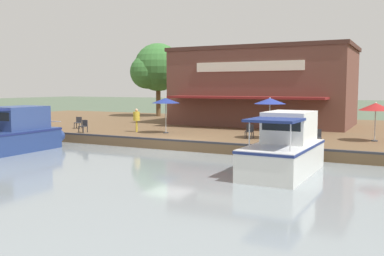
{
  "coord_description": "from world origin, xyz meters",
  "views": [
    {
      "loc": [
        20.84,
        12.01,
        3.63
      ],
      "look_at": [
        -1.0,
        0.94,
        1.3
      ],
      "focal_mm": 40.0,
      "sensor_mm": 36.0,
      "label": 1
    }
  ],
  "objects_px": {
    "cafe_chair_far_corner_seat": "(84,126)",
    "person_at_quay_edge": "(137,117)",
    "patio_umbrella_by_entrance": "(376,107)",
    "motorboat_outer_channel": "(287,149)",
    "patio_umbrella_near_quay_edge": "(270,101)",
    "cafe_chair_facing_river": "(78,122)",
    "cafe_chair_mid_patio": "(250,131)",
    "patio_umbrella_mid_patio_left": "(166,101)",
    "motorboat_far_downstream": "(15,135)",
    "tree_upstream_bank": "(155,69)",
    "person_mid_patio": "(309,123)",
    "cafe_chair_under_first_umbrella": "(317,137)",
    "waterfront_restaurant": "(263,87)"
  },
  "relations": [
    {
      "from": "patio_umbrella_by_entrance",
      "to": "motorboat_outer_channel",
      "type": "height_order",
      "value": "patio_umbrella_by_entrance"
    },
    {
      "from": "motorboat_outer_channel",
      "to": "cafe_chair_far_corner_seat",
      "type": "bearing_deg",
      "value": -106.5
    },
    {
      "from": "cafe_chair_mid_patio",
      "to": "person_mid_patio",
      "type": "height_order",
      "value": "person_mid_patio"
    },
    {
      "from": "patio_umbrella_mid_patio_left",
      "to": "cafe_chair_mid_patio",
      "type": "height_order",
      "value": "patio_umbrella_mid_patio_left"
    },
    {
      "from": "patio_umbrella_mid_patio_left",
      "to": "cafe_chair_under_first_umbrella",
      "type": "bearing_deg",
      "value": 80.24
    },
    {
      "from": "waterfront_restaurant",
      "to": "cafe_chair_facing_river",
      "type": "xyz_separation_m",
      "value": [
        9.58,
        -11.11,
        -2.62
      ]
    },
    {
      "from": "waterfront_restaurant",
      "to": "person_mid_patio",
      "type": "xyz_separation_m",
      "value": [
        9.5,
        5.72,
        -2.07
      ]
    },
    {
      "from": "patio_umbrella_mid_patio_left",
      "to": "cafe_chair_far_corner_seat",
      "type": "height_order",
      "value": "patio_umbrella_mid_patio_left"
    },
    {
      "from": "patio_umbrella_by_entrance",
      "to": "tree_upstream_bank",
      "type": "distance_m",
      "value": 25.53
    },
    {
      "from": "patio_umbrella_near_quay_edge",
      "to": "cafe_chair_facing_river",
      "type": "bearing_deg",
      "value": -89.14
    },
    {
      "from": "patio_umbrella_mid_patio_left",
      "to": "person_mid_patio",
      "type": "relative_size",
      "value": 1.44
    },
    {
      "from": "waterfront_restaurant",
      "to": "patio_umbrella_near_quay_edge",
      "type": "height_order",
      "value": "waterfront_restaurant"
    },
    {
      "from": "patio_umbrella_by_entrance",
      "to": "cafe_chair_under_first_umbrella",
      "type": "distance_m",
      "value": 4.44
    },
    {
      "from": "patio_umbrella_mid_patio_left",
      "to": "patio_umbrella_by_entrance",
      "type": "bearing_deg",
      "value": 97.02
    },
    {
      "from": "tree_upstream_bank",
      "to": "cafe_chair_under_first_umbrella",
      "type": "bearing_deg",
      "value": 51.29
    },
    {
      "from": "motorboat_far_downstream",
      "to": "tree_upstream_bank",
      "type": "relative_size",
      "value": 0.96
    },
    {
      "from": "cafe_chair_far_corner_seat",
      "to": "motorboat_far_downstream",
      "type": "relative_size",
      "value": 0.12
    },
    {
      "from": "patio_umbrella_near_quay_edge",
      "to": "cafe_chair_far_corner_seat",
      "type": "relative_size",
      "value": 2.87
    },
    {
      "from": "motorboat_far_downstream",
      "to": "motorboat_outer_channel",
      "type": "bearing_deg",
      "value": 94.26
    },
    {
      "from": "cafe_chair_under_first_umbrella",
      "to": "cafe_chair_far_corner_seat",
      "type": "relative_size",
      "value": 1.0
    },
    {
      "from": "cafe_chair_facing_river",
      "to": "cafe_chair_mid_patio",
      "type": "relative_size",
      "value": 1.0
    },
    {
      "from": "patio_umbrella_near_quay_edge",
      "to": "cafe_chair_facing_river",
      "type": "distance_m",
      "value": 14.59
    },
    {
      "from": "person_mid_patio",
      "to": "motorboat_far_downstream",
      "type": "xyz_separation_m",
      "value": [
        7.73,
        -14.63,
        -0.63
      ]
    },
    {
      "from": "cafe_chair_under_first_umbrella",
      "to": "motorboat_far_downstream",
      "type": "xyz_separation_m",
      "value": [
        6.02,
        -15.39,
        -0.08
      ]
    },
    {
      "from": "patio_umbrella_mid_patio_left",
      "to": "patio_umbrella_by_entrance",
      "type": "height_order",
      "value": "patio_umbrella_mid_patio_left"
    },
    {
      "from": "cafe_chair_far_corner_seat",
      "to": "person_at_quay_edge",
      "type": "bearing_deg",
      "value": 124.41
    },
    {
      "from": "cafe_chair_mid_patio",
      "to": "person_mid_patio",
      "type": "distance_m",
      "value": 3.47
    },
    {
      "from": "waterfront_restaurant",
      "to": "cafe_chair_under_first_umbrella",
      "type": "height_order",
      "value": "waterfront_restaurant"
    },
    {
      "from": "patio_umbrella_near_quay_edge",
      "to": "motorboat_far_downstream",
      "type": "distance_m",
      "value": 14.7
    },
    {
      "from": "cafe_chair_far_corner_seat",
      "to": "cafe_chair_mid_patio",
      "type": "bearing_deg",
      "value": 99.32
    },
    {
      "from": "cafe_chair_facing_river",
      "to": "tree_upstream_bank",
      "type": "height_order",
      "value": "tree_upstream_bank"
    },
    {
      "from": "waterfront_restaurant",
      "to": "person_at_quay_edge",
      "type": "distance_m",
      "value": 11.51
    },
    {
      "from": "motorboat_outer_channel",
      "to": "motorboat_far_downstream",
      "type": "bearing_deg",
      "value": -85.74
    },
    {
      "from": "waterfront_restaurant",
      "to": "motorboat_outer_channel",
      "type": "height_order",
      "value": "waterfront_restaurant"
    },
    {
      "from": "patio_umbrella_by_entrance",
      "to": "person_at_quay_edge",
      "type": "xyz_separation_m",
      "value": [
        1.78,
        -14.89,
        -0.96
      ]
    },
    {
      "from": "patio_umbrella_near_quay_edge",
      "to": "cafe_chair_under_first_umbrella",
      "type": "bearing_deg",
      "value": 59.3
    },
    {
      "from": "waterfront_restaurant",
      "to": "person_mid_patio",
      "type": "height_order",
      "value": "waterfront_restaurant"
    },
    {
      "from": "patio_umbrella_near_quay_edge",
      "to": "cafe_chair_under_first_umbrella",
      "type": "xyz_separation_m",
      "value": [
        1.84,
        3.1,
        -1.74
      ]
    },
    {
      "from": "patio_umbrella_near_quay_edge",
      "to": "cafe_chair_facing_river",
      "type": "height_order",
      "value": "patio_umbrella_near_quay_edge"
    },
    {
      "from": "cafe_chair_facing_river",
      "to": "cafe_chair_under_first_umbrella",
      "type": "bearing_deg",
      "value": 84.72
    },
    {
      "from": "person_at_quay_edge",
      "to": "motorboat_outer_channel",
      "type": "relative_size",
      "value": 0.26
    },
    {
      "from": "person_mid_patio",
      "to": "patio_umbrella_near_quay_edge",
      "type": "bearing_deg",
      "value": -93.26
    },
    {
      "from": "person_mid_patio",
      "to": "tree_upstream_bank",
      "type": "height_order",
      "value": "tree_upstream_bank"
    },
    {
      "from": "patio_umbrella_near_quay_edge",
      "to": "motorboat_far_downstream",
      "type": "relative_size",
      "value": 0.34
    },
    {
      "from": "cafe_chair_mid_patio",
      "to": "motorboat_far_downstream",
      "type": "distance_m",
      "value": 13.43
    },
    {
      "from": "patio_umbrella_mid_patio_left",
      "to": "tree_upstream_bank",
      "type": "distance_m",
      "value": 17.06
    },
    {
      "from": "patio_umbrella_mid_patio_left",
      "to": "tree_upstream_bank",
      "type": "xyz_separation_m",
      "value": [
        -13.94,
        -9.42,
        2.83
      ]
    },
    {
      "from": "cafe_chair_far_corner_seat",
      "to": "tree_upstream_bank",
      "type": "height_order",
      "value": "tree_upstream_bank"
    },
    {
      "from": "patio_umbrella_by_entrance",
      "to": "motorboat_outer_channel",
      "type": "xyz_separation_m",
      "value": [
        8.21,
        -2.86,
        -1.52
      ]
    },
    {
      "from": "cafe_chair_mid_patio",
      "to": "motorboat_outer_channel",
      "type": "height_order",
      "value": "motorboat_outer_channel"
    }
  ]
}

